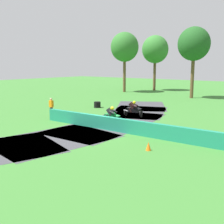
% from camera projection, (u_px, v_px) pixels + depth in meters
% --- Properties ---
extents(ground_plane, '(120.00, 120.00, 0.00)m').
position_uv_depth(ground_plane, '(99.00, 128.00, 19.28)').
color(ground_plane, '#38752D').
extents(track_asphalt, '(9.96, 30.21, 0.01)m').
position_uv_depth(track_asphalt, '(85.00, 126.00, 20.05)').
color(track_asphalt, '#3D3D42').
rests_on(track_asphalt, ground).
extents(safety_barrier, '(19.18, 0.94, 0.90)m').
position_uv_depth(safety_barrier, '(160.00, 131.00, 16.46)').
color(safety_barrier, '#1E8466').
rests_on(safety_barrier, ground).
extents(motorcycle_lead_green, '(1.68, 0.80, 1.42)m').
position_uv_depth(motorcycle_lead_green, '(112.00, 116.00, 20.21)').
color(motorcycle_lead_green, black).
rests_on(motorcycle_lead_green, ground).
extents(motorcycle_chase_black, '(1.70, 0.97, 1.43)m').
position_uv_depth(motorcycle_chase_black, '(134.00, 109.00, 23.33)').
color(motorcycle_chase_black, black).
rests_on(motorcycle_chase_black, ground).
extents(tire_stack_mid_a, '(0.64, 0.64, 0.80)m').
position_uv_depth(tire_stack_mid_a, '(57.00, 115.00, 22.04)').
color(tire_stack_mid_a, black).
rests_on(tire_stack_mid_a, ground).
extents(tire_stack_mid_b, '(0.68, 0.68, 0.60)m').
position_uv_depth(tire_stack_mid_b, '(97.00, 105.00, 28.36)').
color(tire_stack_mid_b, black).
rests_on(tire_stack_mid_b, ground).
extents(track_marshal, '(0.34, 0.24, 1.63)m').
position_uv_depth(track_marshal, '(51.00, 108.00, 23.12)').
color(track_marshal, '#232328').
rests_on(track_marshal, ground).
extents(traffic_cone, '(0.28, 0.28, 0.44)m').
position_uv_depth(traffic_cone, '(148.00, 146.00, 14.28)').
color(traffic_cone, orange).
rests_on(traffic_cone, ground).
extents(tree_far_right, '(4.34, 4.34, 9.32)m').
position_uv_depth(tree_far_right, '(125.00, 47.00, 43.22)').
color(tree_far_right, brown).
rests_on(tree_far_right, ground).
extents(tree_mid_rise, '(4.35, 4.35, 9.12)m').
position_uv_depth(tree_mid_rise, '(155.00, 50.00, 45.99)').
color(tree_mid_rise, brown).
rests_on(tree_mid_rise, ground).
extents(tree_behind_barrier, '(4.09, 4.09, 9.10)m').
position_uv_depth(tree_behind_barrier, '(194.00, 44.00, 35.25)').
color(tree_behind_barrier, brown).
rests_on(tree_behind_barrier, ground).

